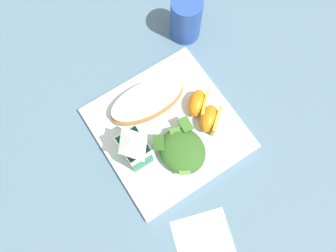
% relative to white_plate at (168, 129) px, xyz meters
% --- Properties ---
extents(ground, '(3.00, 3.00, 0.00)m').
position_rel_white_plate_xyz_m(ground, '(0.00, 0.00, -0.01)').
color(ground, slate).
extents(white_plate, '(0.28, 0.28, 0.02)m').
position_rel_white_plate_xyz_m(white_plate, '(0.00, 0.00, 0.00)').
color(white_plate, silver).
rests_on(white_plate, ground).
extents(cheesy_pizza_bread, '(0.09, 0.17, 0.04)m').
position_rel_white_plate_xyz_m(cheesy_pizza_bread, '(0.07, 0.01, 0.03)').
color(cheesy_pizza_bread, '#A87038').
rests_on(cheesy_pizza_bread, white_plate).
extents(green_salad_pile, '(0.11, 0.10, 0.04)m').
position_rel_white_plate_xyz_m(green_salad_pile, '(-0.06, 0.01, 0.03)').
color(green_salad_pile, '#336023').
rests_on(green_salad_pile, white_plate).
extents(milk_carton, '(0.06, 0.05, 0.11)m').
position_rel_white_plate_xyz_m(milk_carton, '(-0.02, 0.09, 0.07)').
color(milk_carton, '#2D8451').
rests_on(milk_carton, white_plate).
extents(orange_wedge_front, '(0.07, 0.07, 0.04)m').
position_rel_white_plate_xyz_m(orange_wedge_front, '(-0.04, -0.08, 0.03)').
color(orange_wedge_front, orange).
rests_on(orange_wedge_front, white_plate).
extents(orange_wedge_middle, '(0.07, 0.07, 0.04)m').
position_rel_white_plate_xyz_m(orange_wedge_middle, '(0.01, -0.08, 0.03)').
color(orange_wedge_middle, orange).
rests_on(orange_wedge_middle, white_plate).
extents(paper_napkin, '(0.14, 0.14, 0.00)m').
position_rel_white_plate_xyz_m(paper_napkin, '(-0.23, 0.07, -0.01)').
color(paper_napkin, white).
rests_on(paper_napkin, ground).
extents(drinking_blue_cup, '(0.07, 0.07, 0.11)m').
position_rel_white_plate_xyz_m(drinking_blue_cup, '(0.18, -0.17, 0.05)').
color(drinking_blue_cup, '#284CA3').
rests_on(drinking_blue_cup, ground).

